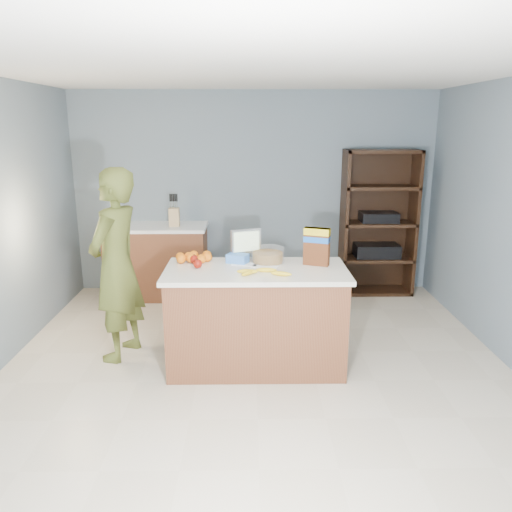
{
  "coord_description": "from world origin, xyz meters",
  "views": [
    {
      "loc": [
        -0.06,
        -3.78,
        2.1
      ],
      "look_at": [
        0.0,
        0.35,
        1.0
      ],
      "focal_mm": 35.0,
      "sensor_mm": 36.0,
      "label": 1
    }
  ],
  "objects_px": {
    "cereal_box": "(317,244)",
    "tv": "(246,243)",
    "shelving_unit": "(377,225)",
    "counter_peninsula": "(256,322)",
    "person": "(116,265)"
  },
  "relations": [
    {
      "from": "person",
      "to": "tv",
      "type": "distance_m",
      "value": 1.18
    },
    {
      "from": "shelving_unit",
      "to": "tv",
      "type": "bearing_deg",
      "value": -133.18
    },
    {
      "from": "shelving_unit",
      "to": "person",
      "type": "distance_m",
      "value": 3.34
    },
    {
      "from": "person",
      "to": "cereal_box",
      "type": "xyz_separation_m",
      "value": [
        1.78,
        -0.11,
        0.22
      ]
    },
    {
      "from": "shelving_unit",
      "to": "tv",
      "type": "xyz_separation_m",
      "value": [
        -1.64,
        -1.74,
        0.19
      ]
    },
    {
      "from": "counter_peninsula",
      "to": "shelving_unit",
      "type": "height_order",
      "value": "shelving_unit"
    },
    {
      "from": "counter_peninsula",
      "to": "shelving_unit",
      "type": "relative_size",
      "value": 0.87
    },
    {
      "from": "counter_peninsula",
      "to": "person",
      "type": "xyz_separation_m",
      "value": [
        -1.25,
        0.22,
        0.46
      ]
    },
    {
      "from": "counter_peninsula",
      "to": "tv",
      "type": "height_order",
      "value": "tv"
    },
    {
      "from": "cereal_box",
      "to": "shelving_unit",
      "type": "bearing_deg",
      "value": 62.18
    },
    {
      "from": "shelving_unit",
      "to": "person",
      "type": "xyz_separation_m",
      "value": [
        -2.8,
        -1.83,
        0.01
      ]
    },
    {
      "from": "cereal_box",
      "to": "person",
      "type": "bearing_deg",
      "value": 176.44
    },
    {
      "from": "shelving_unit",
      "to": "counter_peninsula",
      "type": "bearing_deg",
      "value": -127.11
    },
    {
      "from": "cereal_box",
      "to": "tv",
      "type": "bearing_deg",
      "value": 162.64
    },
    {
      "from": "tv",
      "to": "cereal_box",
      "type": "bearing_deg",
      "value": -17.36
    }
  ]
}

